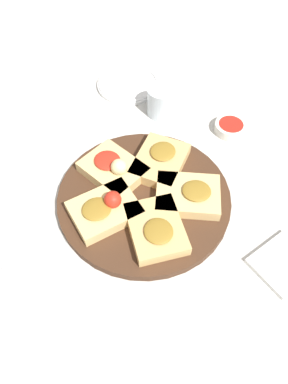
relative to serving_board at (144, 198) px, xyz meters
The scene contains 11 objects.
ground_plane 0.01m from the serving_board, ahead, with size 3.00×3.00×0.00m, color beige.
serving_board is the anchor object (origin of this frame).
focaccia_slice_0 0.10m from the serving_board, 30.50° to the right, with size 0.17×0.16×0.04m.
focaccia_slice_1 0.10m from the serving_board, 41.72° to the left, with size 0.17×0.17×0.04m.
focaccia_slice_2 0.10m from the serving_board, 112.14° to the left, with size 0.15×0.17×0.06m.
focaccia_slice_3 0.10m from the serving_board, behind, with size 0.15×0.12×0.06m.
focaccia_slice_4 0.10m from the serving_board, 100.69° to the right, with size 0.13×0.15×0.04m.
plate_right 0.41m from the serving_board, 70.86° to the left, with size 0.18×0.18×0.02m.
water_glass 0.30m from the serving_board, 55.43° to the left, with size 0.08×0.08×0.08m, color silver.
napkin_stack 0.32m from the serving_board, 54.70° to the right, with size 0.12×0.10×0.01m, color white.
dipping_bowl 0.32m from the serving_board, 19.50° to the left, with size 0.08×0.08×0.02m.
Camera 1 is at (-0.21, -0.44, 0.69)m, focal length 35.00 mm.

